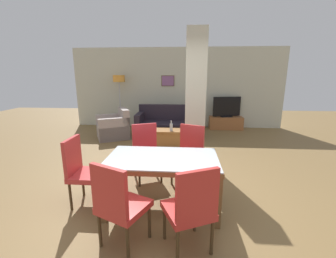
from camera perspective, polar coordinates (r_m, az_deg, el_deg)
name	(u,v)px	position (r m, az deg, el deg)	size (l,w,h in m)	color
ground_plane	(163,206)	(3.38, -1.36, -18.91)	(18.00, 18.00, 0.00)	brown
back_wall	(177,88)	(7.88, 2.29, 10.32)	(7.20, 0.09, 2.70)	beige
divider_pillar	(195,98)	(4.66, 6.95, 7.83)	(0.41, 0.35, 2.70)	beige
dining_table	(162,168)	(3.10, -1.43, -9.85)	(1.51, 0.91, 0.74)	brown
dining_chair_near_left	(119,202)	(2.49, -12.40, -17.76)	(0.61, 0.61, 0.98)	red
dining_chair_far_left	(146,150)	(3.97, -5.52, -5.29)	(0.60, 0.60, 0.98)	red
dining_chair_near_right	(191,206)	(2.39, 5.92, -18.97)	(0.61, 0.61, 0.98)	red
dining_chair_head_left	(82,169)	(3.42, -20.93, -9.36)	(0.46, 0.46, 0.98)	#BE3232
dining_chair_far_right	(189,152)	(3.88, 5.34, -5.73)	(0.61, 0.61, 0.98)	red
sofa	(167,125)	(6.86, -0.32, 0.94)	(1.79, 0.92, 0.90)	#251E29
armchair	(114,128)	(6.75, -13.50, 0.29)	(1.14, 1.14, 0.85)	#A1928C
coffee_table	(169,137)	(5.94, 0.14, -2.01)	(0.76, 0.49, 0.40)	#9C6330
bottle	(171,127)	(5.75, 0.82, 0.52)	(0.08, 0.08, 0.26)	#B2B7BC
tv_stand	(226,123)	(7.88, 14.44, 1.51)	(1.11, 0.40, 0.42)	#A05F33
tv_screen	(227,107)	(7.78, 14.68, 5.40)	(0.93, 0.28, 0.68)	black
floor_lamp	(119,83)	(7.85, -12.31, 11.29)	(0.39, 0.39, 1.79)	#B7B7BC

